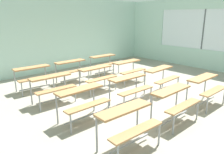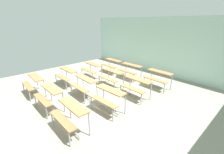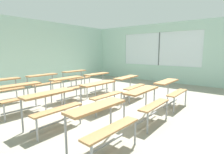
{
  "view_description": "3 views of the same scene",
  "coord_description": "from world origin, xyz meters",
  "px_view_note": "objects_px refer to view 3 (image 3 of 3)",
  "views": [
    {
      "loc": [
        -4.33,
        -3.86,
        2.31
      ],
      "look_at": [
        -0.37,
        0.49,
        0.61
      ],
      "focal_mm": 34.49,
      "sensor_mm": 36.0,
      "label": 1
    },
    {
      "loc": [
        4.3,
        -3.06,
        2.77
      ],
      "look_at": [
        0.17,
        0.78,
        0.7
      ],
      "focal_mm": 24.45,
      "sensor_mm": 36.0,
      "label": 2
    },
    {
      "loc": [
        -3.8,
        -3.3,
        1.6
      ],
      "look_at": [
        0.15,
        -0.18,
        0.85
      ],
      "focal_mm": 28.0,
      "sensor_mm": 36.0,
      "label": 3
    }
  ],
  "objects_px": {
    "desk_bench_r0c0": "(102,118)",
    "desk_bench_r2c0": "(20,92)",
    "desk_bench_r3c2": "(76,75)",
    "desk_bench_r1c1": "(101,90)",
    "desk_bench_r0c1": "(146,98)",
    "desk_bench_r0c2": "(170,87)",
    "desk_bench_r1c2": "(129,82)",
    "desk_bench_r2c1": "(69,83)",
    "desk_bench_r2c2": "(99,78)",
    "desk_bench_r3c0": "(2,85)",
    "desk_bench_r3c1": "(44,80)",
    "desk_bench_r1c0": "(52,102)"
  },
  "relations": [
    {
      "from": "desk_bench_r0c2",
      "to": "desk_bench_r2c1",
      "type": "height_order",
      "value": "same"
    },
    {
      "from": "desk_bench_r1c2",
      "to": "desk_bench_r2c2",
      "type": "bearing_deg",
      "value": 87.19
    },
    {
      "from": "desk_bench_r1c2",
      "to": "desk_bench_r0c1",
      "type": "bearing_deg",
      "value": -138.51
    },
    {
      "from": "desk_bench_r1c2",
      "to": "desk_bench_r2c1",
      "type": "xyz_separation_m",
      "value": [
        -1.37,
        1.41,
        0.0
      ]
    },
    {
      "from": "desk_bench_r1c1",
      "to": "desk_bench_r3c2",
      "type": "height_order",
      "value": "same"
    },
    {
      "from": "desk_bench_r0c0",
      "to": "desk_bench_r1c1",
      "type": "distance_m",
      "value": 2.01
    },
    {
      "from": "desk_bench_r1c1",
      "to": "desk_bench_r2c1",
      "type": "bearing_deg",
      "value": 91.09
    },
    {
      "from": "desk_bench_r2c1",
      "to": "desk_bench_r1c0",
      "type": "bearing_deg",
      "value": -137.43
    },
    {
      "from": "desk_bench_r0c2",
      "to": "desk_bench_r2c2",
      "type": "relative_size",
      "value": 1.0
    },
    {
      "from": "desk_bench_r0c2",
      "to": "desk_bench_r1c2",
      "type": "relative_size",
      "value": 0.98
    },
    {
      "from": "desk_bench_r0c0",
      "to": "desk_bench_r2c0",
      "type": "bearing_deg",
      "value": 92.17
    },
    {
      "from": "desk_bench_r1c2",
      "to": "desk_bench_r2c1",
      "type": "distance_m",
      "value": 1.97
    },
    {
      "from": "desk_bench_r0c2",
      "to": "desk_bench_r2c2",
      "type": "height_order",
      "value": "same"
    },
    {
      "from": "desk_bench_r0c1",
      "to": "desk_bench_r2c2",
      "type": "distance_m",
      "value": 3.07
    },
    {
      "from": "desk_bench_r1c1",
      "to": "desk_bench_r3c1",
      "type": "xyz_separation_m",
      "value": [
        -0.05,
        2.76,
        0.0
      ]
    },
    {
      "from": "desk_bench_r1c0",
      "to": "desk_bench_r3c2",
      "type": "relative_size",
      "value": 0.99
    },
    {
      "from": "desk_bench_r0c0",
      "to": "desk_bench_r0c2",
      "type": "height_order",
      "value": "same"
    },
    {
      "from": "desk_bench_r1c1",
      "to": "desk_bench_r0c1",
      "type": "bearing_deg",
      "value": -87.88
    },
    {
      "from": "desk_bench_r1c2",
      "to": "desk_bench_r2c1",
      "type": "height_order",
      "value": "same"
    },
    {
      "from": "desk_bench_r3c2",
      "to": "desk_bench_r1c1",
      "type": "bearing_deg",
      "value": -116.57
    },
    {
      "from": "desk_bench_r2c0",
      "to": "desk_bench_r2c2",
      "type": "relative_size",
      "value": 1.01
    },
    {
      "from": "desk_bench_r0c1",
      "to": "desk_bench_r2c0",
      "type": "distance_m",
      "value": 3.16
    },
    {
      "from": "desk_bench_r3c0",
      "to": "desk_bench_r1c1",
      "type": "bearing_deg",
      "value": -61.91
    },
    {
      "from": "desk_bench_r2c0",
      "to": "desk_bench_r3c1",
      "type": "distance_m",
      "value": 1.94
    },
    {
      "from": "desk_bench_r0c0",
      "to": "desk_bench_r3c0",
      "type": "height_order",
      "value": "same"
    },
    {
      "from": "desk_bench_r1c0",
      "to": "desk_bench_r0c0",
      "type": "bearing_deg",
      "value": -90.11
    },
    {
      "from": "desk_bench_r1c1",
      "to": "desk_bench_r2c1",
      "type": "distance_m",
      "value": 1.41
    },
    {
      "from": "desk_bench_r0c2",
      "to": "desk_bench_r1c1",
      "type": "distance_m",
      "value": 1.99
    },
    {
      "from": "desk_bench_r0c1",
      "to": "desk_bench_r1c1",
      "type": "distance_m",
      "value": 1.34
    },
    {
      "from": "desk_bench_r2c0",
      "to": "desk_bench_r3c2",
      "type": "bearing_deg",
      "value": 26.44
    },
    {
      "from": "desk_bench_r1c2",
      "to": "desk_bench_r3c1",
      "type": "relative_size",
      "value": 1.02
    },
    {
      "from": "desk_bench_r1c0",
      "to": "desk_bench_r1c2",
      "type": "height_order",
      "value": "same"
    },
    {
      "from": "desk_bench_r0c2",
      "to": "desk_bench_r3c1",
      "type": "bearing_deg",
      "value": 110.53
    },
    {
      "from": "desk_bench_r0c0",
      "to": "desk_bench_r3c0",
      "type": "relative_size",
      "value": 1.01
    },
    {
      "from": "desk_bench_r0c2",
      "to": "desk_bench_r1c1",
      "type": "bearing_deg",
      "value": 137.21
    },
    {
      "from": "desk_bench_r0c1",
      "to": "desk_bench_r1c1",
      "type": "bearing_deg",
      "value": 89.78
    },
    {
      "from": "desk_bench_r0c0",
      "to": "desk_bench_r0c1",
      "type": "xyz_separation_m",
      "value": [
        1.49,
        0.01,
        0.0
      ]
    },
    {
      "from": "desk_bench_r0c0",
      "to": "desk_bench_r2c2",
      "type": "height_order",
      "value": "same"
    },
    {
      "from": "desk_bench_r2c0",
      "to": "desk_bench_r0c1",
      "type": "bearing_deg",
      "value": -60.08
    },
    {
      "from": "desk_bench_r1c0",
      "to": "desk_bench_r2c0",
      "type": "distance_m",
      "value": 1.4
    },
    {
      "from": "desk_bench_r2c1",
      "to": "desk_bench_r3c2",
      "type": "height_order",
      "value": "same"
    },
    {
      "from": "desk_bench_r1c0",
      "to": "desk_bench_r2c2",
      "type": "distance_m",
      "value": 3.19
    },
    {
      "from": "desk_bench_r2c0",
      "to": "desk_bench_r0c0",
      "type": "bearing_deg",
      "value": -88.33
    },
    {
      "from": "desk_bench_r0c0",
      "to": "desk_bench_r0c1",
      "type": "bearing_deg",
      "value": 2.65
    },
    {
      "from": "desk_bench_r1c0",
      "to": "desk_bench_r3c2",
      "type": "xyz_separation_m",
      "value": [
        2.97,
        2.75,
        0.0
      ]
    },
    {
      "from": "desk_bench_r0c0",
      "to": "desk_bench_r3c2",
      "type": "relative_size",
      "value": 1.01
    },
    {
      "from": "desk_bench_r2c1",
      "to": "desk_bench_r3c1",
      "type": "height_order",
      "value": "same"
    },
    {
      "from": "desk_bench_r2c0",
      "to": "desk_bench_r2c2",
      "type": "height_order",
      "value": "same"
    },
    {
      "from": "desk_bench_r2c0",
      "to": "desk_bench_r1c1",
      "type": "bearing_deg",
      "value": -42.41
    },
    {
      "from": "desk_bench_r0c0",
      "to": "desk_bench_r2c0",
      "type": "relative_size",
      "value": 1.0
    }
  ]
}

